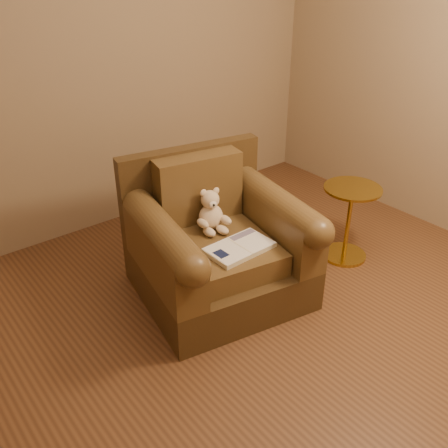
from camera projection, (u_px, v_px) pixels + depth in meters
floor at (282, 354)px, 2.77m from camera, size 4.00×4.00×0.00m
room at (307, 25)px, 1.93m from camera, size 4.02×4.02×2.71m
armchair at (216, 245)px, 3.13m from camera, size 1.12×1.08×0.87m
teddy_bear at (211, 214)px, 3.11m from camera, size 0.20×0.23×0.27m
guidebook at (239, 248)px, 2.93m from camera, size 0.39×0.24×0.03m
side_table at (348, 220)px, 3.49m from camera, size 0.39×0.39×0.55m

